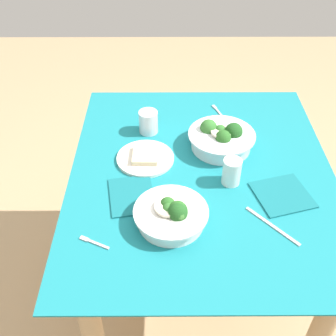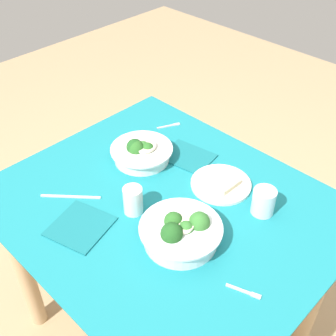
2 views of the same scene
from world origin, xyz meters
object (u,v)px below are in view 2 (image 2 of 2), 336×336
(bread_side_plate, at_px, (221,183))
(napkin_folded_upper, at_px, (80,226))
(broccoli_bowl_near, at_px, (181,232))
(napkin_folded_lower, at_px, (188,157))
(fork_by_far_bowl, at_px, (170,126))
(table_knife_left, at_px, (71,197))
(water_glass_center, at_px, (264,201))
(broccoli_bowl_far, at_px, (141,152))
(fork_by_near_bowl, at_px, (245,292))
(water_glass_side, at_px, (133,200))

(bread_side_plate, bearing_deg, napkin_folded_upper, -112.34)
(broccoli_bowl_near, xyz_separation_m, bread_side_plate, (-0.08, 0.29, -0.03))
(broccoli_bowl_near, height_order, napkin_folded_lower, broccoli_bowl_near)
(fork_by_far_bowl, distance_m, napkin_folded_lower, 0.22)
(table_knife_left, bearing_deg, fork_by_far_bowl, 55.20)
(water_glass_center, height_order, napkin_folded_lower, water_glass_center)
(broccoli_bowl_far, bearing_deg, fork_by_far_bowl, 108.76)
(fork_by_far_bowl, height_order, fork_by_near_bowl, same)
(broccoli_bowl_near, bearing_deg, fork_by_far_bowl, 137.34)
(napkin_folded_upper, bearing_deg, broccoli_bowl_far, 107.61)
(water_glass_side, height_order, fork_by_far_bowl, water_glass_side)
(fork_by_near_bowl, distance_m, napkin_folded_lower, 0.62)
(water_glass_center, xyz_separation_m, fork_by_far_bowl, (-0.57, 0.15, -0.04))
(fork_by_near_bowl, bearing_deg, broccoli_bowl_far, 142.74)
(bread_side_plate, relative_size, napkin_folded_lower, 1.16)
(water_glass_side, xyz_separation_m, fork_by_far_bowl, (-0.27, 0.44, -0.05))
(broccoli_bowl_far, bearing_deg, water_glass_center, 10.17)
(bread_side_plate, xyz_separation_m, table_knife_left, (-0.33, -0.41, -0.01))
(broccoli_bowl_far, bearing_deg, napkin_folded_upper, -72.39)
(broccoli_bowl_far, height_order, water_glass_side, water_glass_side)
(napkin_folded_lower, bearing_deg, fork_by_far_bowl, 152.31)
(water_glass_center, bearing_deg, water_glass_side, -135.93)
(napkin_folded_upper, bearing_deg, bread_side_plate, 67.66)
(water_glass_center, xyz_separation_m, table_knife_left, (-0.51, -0.40, -0.04))
(fork_by_far_bowl, relative_size, napkin_folded_upper, 0.54)
(table_knife_left, height_order, napkin_folded_upper, napkin_folded_upper)
(broccoli_bowl_far, height_order, broccoli_bowl_near, broccoli_bowl_near)
(fork_by_near_bowl, relative_size, table_knife_left, 0.47)
(broccoli_bowl_far, relative_size, fork_by_near_bowl, 2.40)
(broccoli_bowl_near, bearing_deg, napkin_folded_lower, 129.48)
(bread_side_plate, xyz_separation_m, fork_by_far_bowl, (-0.39, 0.14, -0.01))
(fork_by_far_bowl, height_order, napkin_folded_upper, napkin_folded_upper)
(bread_side_plate, distance_m, napkin_folded_upper, 0.51)
(broccoli_bowl_far, bearing_deg, water_glass_side, -47.95)
(broccoli_bowl_near, bearing_deg, bread_side_plate, 104.76)
(water_glass_side, height_order, napkin_folded_lower, water_glass_side)
(fork_by_far_bowl, bearing_deg, bread_side_plate, -84.56)
(bread_side_plate, distance_m, fork_by_near_bowl, 0.44)
(napkin_folded_upper, height_order, napkin_folded_lower, same)
(broccoli_bowl_far, bearing_deg, table_knife_left, -93.27)
(table_knife_left, bearing_deg, bread_side_plate, 9.81)
(water_glass_side, xyz_separation_m, fork_by_near_bowl, (0.45, 0.00, -0.05))
(water_glass_side, height_order, table_knife_left, water_glass_side)
(water_glass_center, bearing_deg, fork_by_near_bowl, -62.93)
(bread_side_plate, height_order, fork_by_near_bowl, bread_side_plate)
(fork_by_near_bowl, relative_size, napkin_folded_lower, 0.53)
(table_knife_left, distance_m, napkin_folded_upper, 0.15)
(water_glass_side, bearing_deg, broccoli_bowl_near, 3.68)
(water_glass_center, distance_m, water_glass_side, 0.42)
(bread_side_plate, relative_size, water_glass_side, 2.20)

